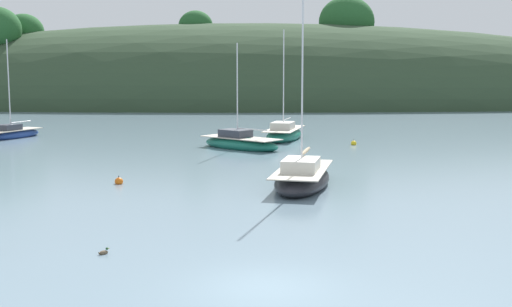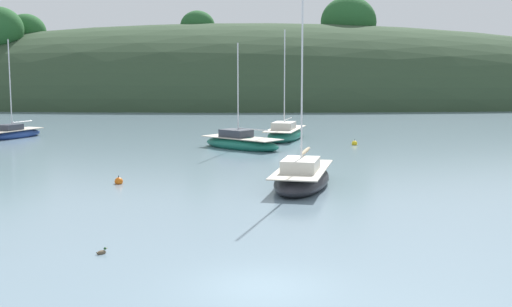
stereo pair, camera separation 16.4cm
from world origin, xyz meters
name	(u,v)px [view 1 (the left image)]	position (x,y,z in m)	size (l,w,h in m)	color
ground_plane	(265,287)	(0.00, 0.00, 0.00)	(400.00, 400.00, 0.00)	slate
far_shoreline_hill	(250,104)	(-0.08, 88.15, 0.10)	(150.00, 36.00, 29.37)	#2D422B
sailboat_cream_ketch	(284,134)	(2.60, 38.35, 0.44)	(4.38, 7.96, 9.39)	#196B56
sailboat_blue_center	(13,134)	(-20.65, 39.80, 0.36)	(4.18, 6.05, 8.57)	navy
sailboat_teal_outer	(302,178)	(2.34, 15.95, 0.46)	(4.26, 8.14, 10.65)	#232328
sailboat_black_sloop	(240,143)	(-1.02, 32.06, 0.41)	(6.80, 6.37, 8.10)	#196B56
mooring_buoy_channel	(354,143)	(7.85, 34.19, 0.12)	(0.44, 0.44, 0.54)	yellow
mooring_buoy_outer	(119,182)	(-7.29, 16.90, 0.12)	(0.44, 0.44, 0.54)	orange
duck_trailing	(104,252)	(-5.29, 3.47, 0.05)	(0.36, 0.37, 0.24)	brown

